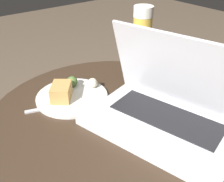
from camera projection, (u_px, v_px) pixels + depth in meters
The scene contains 5 objects.
table at pixel (114, 150), 0.80m from camera, with size 0.71×0.71×0.48m.
laptop at pixel (166, 108), 0.67m from camera, with size 0.42×0.32×0.24m.
beer_glass at pixel (141, 48), 0.81m from camera, with size 0.06×0.06×0.26m.
snack_plate at pixel (70, 94), 0.80m from camera, with size 0.22×0.22×0.05m.
fork at pixel (61, 106), 0.76m from camera, with size 0.07×0.17×0.01m.
Camera 1 is at (0.46, -0.37, 0.92)m, focal length 42.00 mm.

